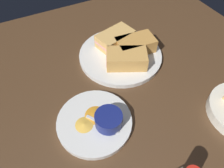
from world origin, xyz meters
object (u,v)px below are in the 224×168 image
Objects in this scene: sandwich_half_near at (127,59)px; sandwich_half_extra at (115,39)px; plate_sandwich_main at (120,55)px; spoon_by_dark_ramekin at (118,51)px; ramekin_dark_sauce at (117,37)px; plate_chips_companion at (94,122)px; sandwich_half_far at (135,45)px; ramekin_light_gravy at (109,119)px; spoon_by_gravy_ramekin at (109,127)px.

sandwich_half_near is 11.00cm from sandwich_half_extra.
plate_sandwich_main is 1.59cm from spoon_by_dark_ramekin.
plate_chips_companion is (20.83, 26.38, -2.75)cm from ramekin_dark_sauce.
spoon_by_dark_ramekin is (5.69, -1.81, -2.04)cm from sandwich_half_far.
ramekin_light_gravy is 2.12cm from spoon_by_gravy_ramekin.
plate_sandwich_main is 6.36cm from sandwich_half_extra.
plate_sandwich_main is 29.03cm from spoon_by_gravy_ramekin.
spoon_by_gravy_ramekin is (15.68, 18.45, -2.04)cm from sandwich_half_near.
sandwich_half_near is at bearing 77.22° from ramekin_dark_sauce.
sandwich_half_extra is 32.45cm from plate_chips_companion.
sandwich_half_far is 0.95× the size of sandwich_half_extra.
plate_sandwich_main is at bearing 103.08° from spoon_by_dark_ramekin.
ramekin_dark_sauce is at bearing -121.31° from spoon_by_gravy_ramekin.
ramekin_dark_sauce is 0.78× the size of spoon_by_gravy_ramekin.
spoon_by_gravy_ramekin is (0.56, 1.19, -1.67)cm from ramekin_light_gravy.
sandwich_half_near is 1.66× the size of spoon_by_gravy_ramekin.
plate_sandwich_main is 2.99× the size of spoon_by_dark_ramekin.
spoon_by_gravy_ramekin is at bearing 49.64° from sandwich_half_near.
sandwich_half_near is at bearing 82.10° from sandwich_half_extra.
plate_sandwich_main is 6.36cm from sandwich_half_near.
spoon_by_dark_ramekin is at bearing -123.34° from ramekin_light_gravy.
sandwich_half_extra is at bearing 34.58° from ramekin_dark_sauce.
sandwich_half_far is at bearing -133.40° from spoon_by_gravy_ramekin.
ramekin_light_gravy is (16.63, 28.15, -0.37)cm from sandwich_half_extra.
ramekin_light_gravy reaches higher than spoon_by_dark_ramekin.
spoon_by_dark_ramekin is at bearing -17.64° from sandwich_half_far.
ramekin_dark_sauce is 33.95cm from ramekin_light_gravy.
sandwich_half_extra is 32.70cm from ramekin_light_gravy.
ramekin_dark_sauce is at bearing -121.55° from ramekin_light_gravy.
sandwich_half_extra reaches higher than ramekin_light_gravy.
spoon_by_dark_ramekin reaches higher than plate_chips_companion.
ramekin_dark_sauce is 0.35× the size of plate_chips_companion.
sandwich_half_far reaches higher than plate_sandwich_main.
ramekin_dark_sauce is 0.97× the size of ramekin_light_gravy.
sandwich_half_near reaches higher than ramekin_light_gravy.
plate_chips_companion is (18.69, 21.21, -1.16)cm from spoon_by_dark_ramekin.
sandwich_half_near is 1.08× the size of sandwich_half_far.
spoon_by_dark_ramekin is at bearing -122.98° from spoon_by_gravy_ramekin.
ramekin_light_gravy is (15.87, 22.70, 2.83)cm from plate_sandwich_main.
plate_sandwich_main is 27.65cm from plate_chips_companion.
ramekin_light_gravy is (-3.06, 2.55, 2.83)cm from plate_chips_companion.
ramekin_light_gravy is at bearing 55.04° from plate_sandwich_main.
plate_chips_companion is at bearing 48.62° from spoon_by_dark_ramekin.
spoon_by_dark_ramekin is at bearing -131.38° from plate_chips_companion.
sandwich_half_far is (-6.20, -4.69, 0.00)cm from sandwich_half_near.
sandwich_half_near and sandwich_half_far have the same top height.
spoon_by_gravy_ramekin is (17.19, 29.34, -2.04)cm from sandwich_half_extra.
sandwich_half_far is 0.68× the size of plate_chips_companion.
plate_chips_companion is 2.80× the size of ramekin_light_gravy.
sandwich_half_far is at bearing -134.17° from ramekin_light_gravy.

